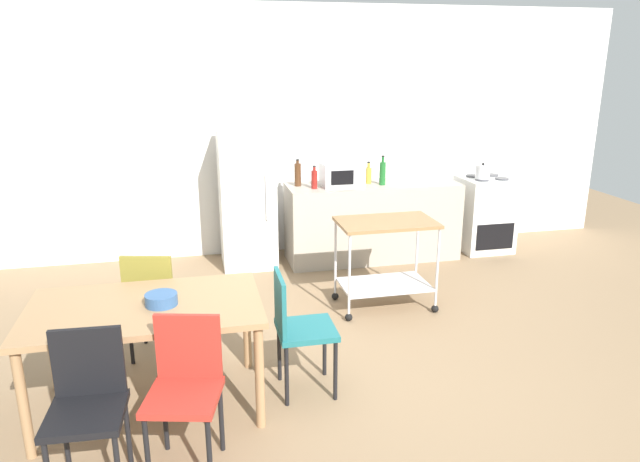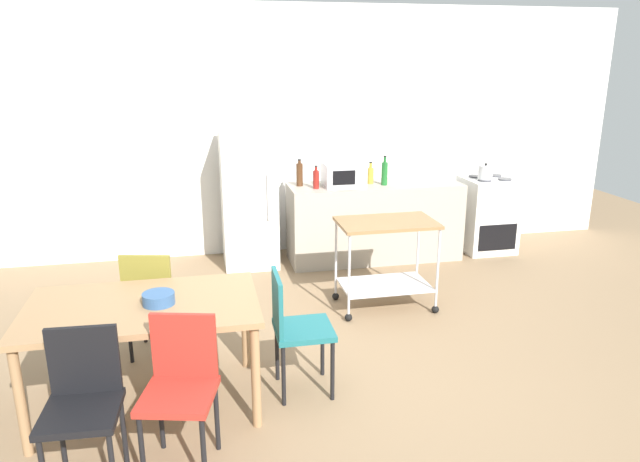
# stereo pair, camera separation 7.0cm
# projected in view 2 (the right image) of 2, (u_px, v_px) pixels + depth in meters

# --- Properties ---
(ground_plane) EXTENTS (12.00, 12.00, 0.00)m
(ground_plane) POSITION_uv_depth(u_px,v_px,m) (360.00, 378.00, 4.34)
(ground_plane) COLOR #8C7051
(back_wall) EXTENTS (8.40, 0.12, 2.90)m
(back_wall) POSITION_uv_depth(u_px,v_px,m) (289.00, 132.00, 6.92)
(back_wall) COLOR white
(back_wall) RESTS_ON ground_plane
(kitchen_counter) EXTENTS (2.00, 0.64, 0.90)m
(kitchen_counter) POSITION_uv_depth(u_px,v_px,m) (374.00, 222.00, 6.82)
(kitchen_counter) COLOR #A89E8E
(kitchen_counter) RESTS_ON ground_plane
(dining_table) EXTENTS (1.50, 0.90, 0.75)m
(dining_table) POSITION_uv_depth(u_px,v_px,m) (143.00, 315.00, 3.81)
(dining_table) COLOR #A37A51
(dining_table) RESTS_ON ground_plane
(chair_red) EXTENTS (0.49, 0.49, 0.89)m
(chair_red) POSITION_uv_depth(u_px,v_px,m) (181.00, 382.00, 3.31)
(chair_red) COLOR #B72D23
(chair_red) RESTS_ON ground_plane
(chair_olive) EXTENTS (0.48, 0.48, 0.89)m
(chair_olive) POSITION_uv_depth(u_px,v_px,m) (153.00, 296.00, 4.51)
(chair_olive) COLOR olive
(chair_olive) RESTS_ON ground_plane
(chair_black) EXTENTS (0.42, 0.42, 0.89)m
(chair_black) POSITION_uv_depth(u_px,v_px,m) (83.00, 399.00, 3.15)
(chair_black) COLOR black
(chair_black) RESTS_ON ground_plane
(chair_teal) EXTENTS (0.40, 0.40, 0.89)m
(chair_teal) POSITION_uv_depth(u_px,v_px,m) (294.00, 324.00, 4.03)
(chair_teal) COLOR #1E666B
(chair_teal) RESTS_ON ground_plane
(stove_oven) EXTENTS (0.60, 0.61, 0.92)m
(stove_oven) POSITION_uv_depth(u_px,v_px,m) (487.00, 214.00, 7.13)
(stove_oven) COLOR white
(stove_oven) RESTS_ON ground_plane
(refrigerator) EXTENTS (0.60, 0.63, 1.55)m
(refrigerator) POSITION_uv_depth(u_px,v_px,m) (249.00, 199.00, 6.54)
(refrigerator) COLOR white
(refrigerator) RESTS_ON ground_plane
(kitchen_cart) EXTENTS (0.91, 0.57, 0.85)m
(kitchen_cart) POSITION_uv_depth(u_px,v_px,m) (386.00, 250.00, 5.43)
(kitchen_cart) COLOR olive
(kitchen_cart) RESTS_ON ground_plane
(bottle_soda) EXTENTS (0.08, 0.08, 0.30)m
(bottle_soda) POSITION_uv_depth(u_px,v_px,m) (300.00, 174.00, 6.56)
(bottle_soda) COLOR #4C2D19
(bottle_soda) RESTS_ON kitchen_counter
(bottle_vinegar) EXTENTS (0.07, 0.07, 0.26)m
(bottle_vinegar) POSITION_uv_depth(u_px,v_px,m) (316.00, 179.00, 6.44)
(bottle_vinegar) COLOR maroon
(bottle_vinegar) RESTS_ON kitchen_counter
(microwave) EXTENTS (0.46, 0.35, 0.26)m
(microwave) POSITION_uv_depth(u_px,v_px,m) (344.00, 175.00, 6.56)
(microwave) COLOR silver
(microwave) RESTS_ON kitchen_counter
(bottle_olive_oil) EXTENTS (0.07, 0.07, 0.25)m
(bottle_olive_oil) POSITION_uv_depth(u_px,v_px,m) (370.00, 175.00, 6.70)
(bottle_olive_oil) COLOR gold
(bottle_olive_oil) RESTS_ON kitchen_counter
(bottle_sesame_oil) EXTENTS (0.07, 0.07, 0.34)m
(bottle_sesame_oil) POSITION_uv_depth(u_px,v_px,m) (385.00, 173.00, 6.61)
(bottle_sesame_oil) COLOR #1E6628
(bottle_sesame_oil) RESTS_ON kitchen_counter
(fruit_bowl) EXTENTS (0.21, 0.21, 0.08)m
(fruit_bowl) POSITION_uv_depth(u_px,v_px,m) (159.00, 299.00, 3.78)
(fruit_bowl) COLOR #33598C
(fruit_bowl) RESTS_ON dining_table
(kettle) EXTENTS (0.24, 0.17, 0.19)m
(kettle) POSITION_uv_depth(u_px,v_px,m) (485.00, 172.00, 6.86)
(kettle) COLOR silver
(kettle) RESTS_ON stove_oven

